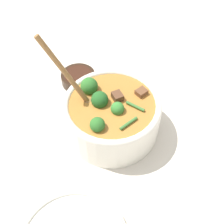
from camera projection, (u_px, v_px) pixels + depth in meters
name	position (u px, v px, depth m)	size (l,w,h in m)	color
ground_plane	(112.00, 129.00, 0.74)	(4.00, 4.00, 0.00)	silver
stew_bowl	(112.00, 114.00, 0.69)	(0.24, 0.26, 0.28)	white
condiment_bowl	(78.00, 78.00, 0.84)	(0.10, 0.10, 0.03)	black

